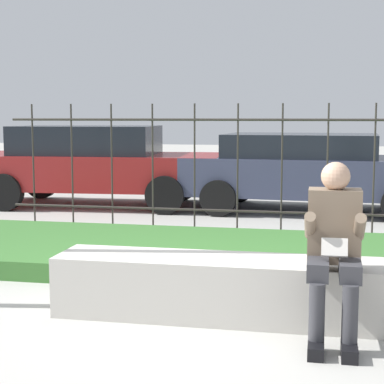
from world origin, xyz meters
The scene contains 7 objects.
ground_plane centered at (0.00, 0.00, 0.00)m, with size 60.00×60.00×0.00m, color #B2AFA8.
stone_bench centered at (0.29, 0.00, 0.22)m, with size 2.62×0.59×0.49m.
person_seated_reader centered at (1.19, -0.33, 0.71)m, with size 0.42×0.73×1.29m.
grass_berm centered at (0.00, 1.86, 0.10)m, with size 8.37×2.33×0.20m.
iron_fence centered at (0.00, 3.42, 0.93)m, with size 6.37×0.03×1.78m.
car_parked_left centered at (-2.91, 5.94, 0.76)m, with size 4.58×2.14×1.43m.
car_parked_center centered at (0.88, 5.97, 0.71)m, with size 4.61×2.20×1.31m.
Camera 1 is at (1.09, -4.96, 1.62)m, focal length 60.00 mm.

